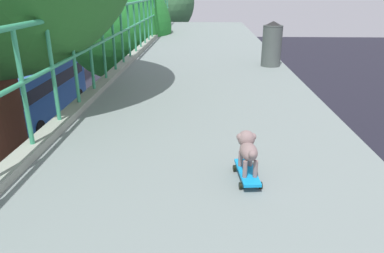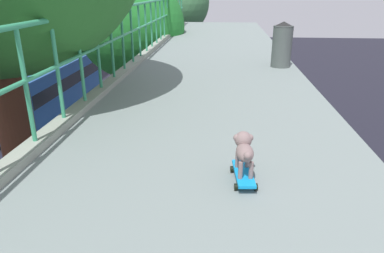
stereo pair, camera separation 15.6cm
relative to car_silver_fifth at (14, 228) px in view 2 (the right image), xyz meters
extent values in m
cylinder|color=#349568|center=(4.31, -5.40, 5.90)|extent=(0.04, 0.04, 1.09)
cylinder|color=#349568|center=(4.31, -4.72, 5.90)|extent=(0.04, 0.04, 1.09)
cylinder|color=#349568|center=(4.31, -4.04, 5.90)|extent=(0.04, 0.04, 1.09)
cylinder|color=#349568|center=(4.31, -3.36, 5.90)|extent=(0.04, 0.04, 1.09)
cylinder|color=#349568|center=(4.31, -2.68, 5.90)|extent=(0.04, 0.04, 1.09)
cylinder|color=#349568|center=(4.31, -2.01, 5.90)|extent=(0.04, 0.04, 1.09)
cylinder|color=#349568|center=(4.31, -1.33, 5.90)|extent=(0.04, 0.04, 1.09)
cylinder|color=#349568|center=(4.31, -0.65, 5.90)|extent=(0.04, 0.04, 1.09)
cylinder|color=#349568|center=(4.31, 0.03, 5.90)|extent=(0.04, 0.04, 1.09)
cylinder|color=#349568|center=(4.31, 0.71, 5.90)|extent=(0.04, 0.04, 1.09)
cylinder|color=#349568|center=(4.31, 1.39, 5.90)|extent=(0.04, 0.04, 1.09)
cylinder|color=#349568|center=(4.31, 2.06, 5.90)|extent=(0.04, 0.04, 1.09)
cylinder|color=#349568|center=(4.31, 2.74, 5.90)|extent=(0.04, 0.04, 1.09)
cylinder|color=#349568|center=(4.31, 3.42, 5.90)|extent=(0.04, 0.04, 1.09)
cylinder|color=#349568|center=(4.31, 4.10, 5.90)|extent=(0.04, 0.04, 1.09)
cylinder|color=#349568|center=(4.31, 4.78, 5.90)|extent=(0.04, 0.04, 1.09)
cylinder|color=#349568|center=(4.31, 5.45, 5.90)|extent=(0.04, 0.04, 1.09)
cylinder|color=#349568|center=(4.31, 6.13, 5.90)|extent=(0.04, 0.04, 1.09)
cylinder|color=#349568|center=(4.31, 6.81, 5.90)|extent=(0.04, 0.04, 1.09)
cylinder|color=#349568|center=(4.31, 7.49, 5.90)|extent=(0.04, 0.04, 1.09)
cube|color=#B8BCC0|center=(0.00, 0.03, -0.12)|extent=(1.83, 4.44, 0.72)
cube|color=#1E232B|center=(0.00, -0.11, 0.49)|extent=(1.57, 2.09, 0.49)
cylinder|color=black|center=(0.87, 1.34, -0.36)|extent=(0.20, 0.62, 0.62)
cylinder|color=black|center=(-0.87, 1.34, -0.36)|extent=(0.20, 0.62, 0.62)
cube|color=#1D488B|center=(-3.96, 11.49, 1.14)|extent=(2.52, 10.02, 3.06)
cube|color=black|center=(-3.96, 11.49, 1.67)|extent=(2.54, 9.22, 0.70)
cylinder|color=black|center=(-2.74, 14.99, -0.19)|extent=(0.28, 0.96, 0.96)
cylinder|color=black|center=(-5.17, 14.99, -0.19)|extent=(0.28, 0.96, 0.96)
cylinder|color=black|center=(-2.74, 8.73, -0.19)|extent=(0.28, 0.96, 0.96)
cylinder|color=black|center=(-5.17, 8.73, -0.19)|extent=(0.28, 0.96, 0.96)
cylinder|color=#573122|center=(3.00, -3.60, 2.77)|extent=(0.54, 0.54, 6.88)
cylinder|color=#50322F|center=(2.88, 4.35, 1.88)|extent=(0.50, 0.50, 5.11)
ellipsoid|color=#1F7128|center=(2.88, 4.35, 5.47)|extent=(3.76, 3.76, 3.64)
cylinder|color=#4D3D23|center=(2.58, 11.25, 1.92)|extent=(0.38, 0.38, 5.19)
ellipsoid|color=#417A4A|center=(2.58, 11.25, 6.03)|extent=(5.52, 5.52, 4.25)
cube|color=#108CD5|center=(6.33, -5.87, 5.34)|extent=(0.18, 0.46, 0.02)
cylinder|color=black|center=(6.39, -5.71, 5.30)|extent=(0.03, 0.06, 0.06)
cylinder|color=black|center=(6.23, -5.73, 5.30)|extent=(0.03, 0.06, 0.06)
cylinder|color=black|center=(6.42, -6.01, 5.30)|extent=(0.03, 0.06, 0.06)
cylinder|color=black|center=(6.26, -6.02, 5.30)|extent=(0.03, 0.06, 0.06)
cylinder|color=gray|center=(6.36, -5.77, 5.42)|extent=(0.04, 0.04, 0.14)
cylinder|color=gray|center=(6.28, -5.78, 5.42)|extent=(0.04, 0.04, 0.14)
cylinder|color=gray|center=(6.38, -5.97, 5.42)|extent=(0.04, 0.04, 0.14)
cylinder|color=gray|center=(6.29, -5.97, 5.42)|extent=(0.04, 0.04, 0.14)
ellipsoid|color=gray|center=(6.33, -5.87, 5.53)|extent=(0.16, 0.27, 0.12)
sphere|color=gray|center=(6.32, -5.76, 5.59)|extent=(0.14, 0.14, 0.14)
ellipsoid|color=slate|center=(6.31, -5.70, 5.58)|extent=(0.06, 0.07, 0.04)
sphere|color=gray|center=(6.37, -5.76, 5.61)|extent=(0.06, 0.06, 0.06)
sphere|color=gray|center=(6.26, -5.77, 5.61)|extent=(0.06, 0.06, 0.06)
sphere|color=gray|center=(6.34, -6.01, 5.57)|extent=(0.06, 0.06, 0.06)
cylinder|color=#4A524F|center=(7.29, -1.18, 5.67)|extent=(0.39, 0.39, 0.80)
cone|color=black|center=(7.29, -1.18, 6.10)|extent=(0.39, 0.39, 0.10)
camera|label=1|loc=(5.97, -8.50, 6.76)|focal=33.57mm
camera|label=2|loc=(6.13, -8.49, 6.76)|focal=33.57mm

